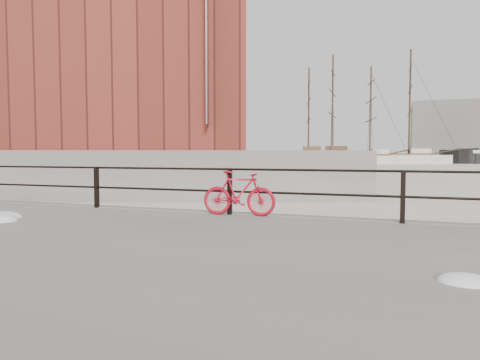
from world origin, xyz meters
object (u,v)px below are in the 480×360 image
Objects in this scene: schooner_mid at (369,164)px; schooner_left at (339,164)px; workboat_far at (129,167)px; bicycle at (239,193)px; workboat_near at (143,173)px.

schooner_mid is 7.01m from schooner_left.
schooner_mid is at bearing 17.28° from workboat_far.
bicycle is at bearing -86.47° from workboat_far.
bicycle is 79.99m from schooner_mid.
schooner_left is (-5.37, -4.50, 0.00)m from schooner_mid.
workboat_far is at bearing -141.12° from schooner_left.
bicycle is 75.82m from schooner_left.
schooner_left is at bearing 63.19° from workboat_near.
workboat_near is 21.12m from workboat_far.
workboat_far is at bearing 122.96° from bicycle.
schooner_mid is at bearing 26.15° from schooner_left.
schooner_mid is 1.25× the size of schooner_left.
schooner_mid reaches higher than workboat_far.
workboat_far is (-30.30, -37.29, 0.00)m from schooner_mid.
workboat_near is 1.08× the size of workboat_far.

